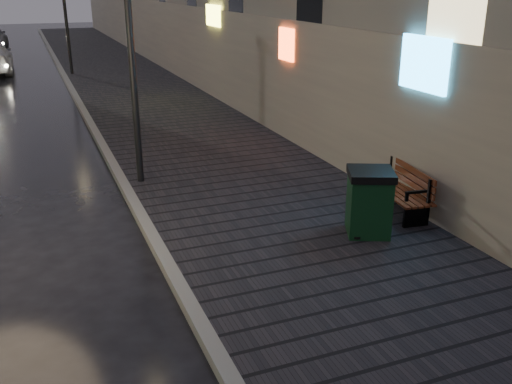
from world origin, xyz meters
TOP-DOWN VIEW (x-y plane):
  - ground at (0.00, 0.00)m, footprint 120.00×120.00m
  - sidewalk at (3.90, 21.00)m, footprint 4.60×58.00m
  - curb at (1.50, 21.00)m, footprint 0.20×58.00m
  - lamp_near at (1.85, 6.00)m, footprint 0.36×0.36m
  - bench at (5.92, 2.55)m, footprint 0.79×1.73m
  - trash_bin at (4.84, 1.94)m, footprint 0.95×0.95m

SIDE VIEW (x-z plane):
  - ground at x=0.00m, z-range 0.00..0.00m
  - sidewalk at x=3.90m, z-range 0.00..0.15m
  - curb at x=1.50m, z-range 0.00..0.15m
  - bench at x=5.92m, z-range 0.15..1.00m
  - trash_bin at x=4.84m, z-range 0.16..1.26m
  - lamp_near at x=1.85m, z-range 0.85..6.13m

